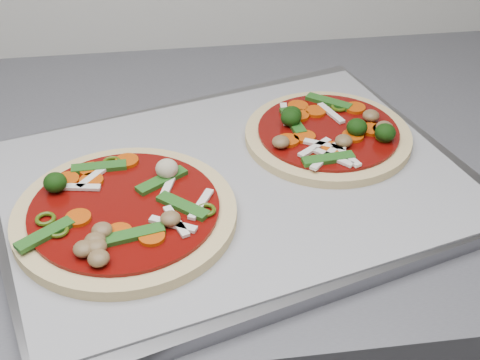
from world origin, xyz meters
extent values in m
cube|color=gray|center=(0.71, 1.23, 0.91)|extent=(0.59, 0.50, 0.02)
cube|color=#A5A4AA|center=(0.71, 1.23, 0.92)|extent=(0.55, 0.46, 0.00)
cylinder|color=#E9D082|center=(0.59, 1.18, 0.92)|extent=(0.24, 0.24, 0.01)
cylinder|color=maroon|center=(0.59, 1.18, 0.93)|extent=(0.20, 0.20, 0.00)
torus|color=#39500D|center=(0.52, 1.16, 0.94)|extent=(0.03, 0.03, 0.00)
torus|color=#39500D|center=(0.53, 1.15, 0.94)|extent=(0.02, 0.02, 0.00)
cylinder|color=#CE4300|center=(0.56, 1.22, 0.94)|extent=(0.03, 0.03, 0.00)
cylinder|color=#CE4300|center=(0.62, 1.13, 0.94)|extent=(0.03, 0.03, 0.00)
ellipsoid|color=brown|center=(0.57, 1.14, 0.94)|extent=(0.03, 0.03, 0.01)
ellipsoid|color=brown|center=(0.57, 1.10, 0.94)|extent=(0.02, 0.02, 0.01)
ellipsoid|color=brown|center=(0.56, 1.11, 0.94)|extent=(0.03, 0.03, 0.01)
ellipsoid|color=brown|center=(0.64, 1.14, 0.94)|extent=(0.03, 0.03, 0.01)
cylinder|color=#CE4300|center=(0.55, 1.16, 0.94)|extent=(0.03, 0.03, 0.00)
cylinder|color=#CE4300|center=(0.56, 1.24, 0.94)|extent=(0.03, 0.03, 0.00)
cube|color=white|center=(0.64, 1.20, 0.94)|extent=(0.02, 0.05, 0.00)
cube|color=white|center=(0.54, 1.21, 0.94)|extent=(0.05, 0.02, 0.00)
ellipsoid|color=#15380B|center=(0.52, 1.21, 0.94)|extent=(0.03, 0.03, 0.02)
cylinder|color=#CE4300|center=(0.53, 1.23, 0.94)|extent=(0.03, 0.03, 0.00)
ellipsoid|color=#C1B895|center=(0.64, 1.22, 0.94)|extent=(0.03, 0.03, 0.02)
cube|color=white|center=(0.64, 1.14, 0.94)|extent=(0.02, 0.05, 0.00)
cube|color=#2D6C21|center=(0.63, 1.21, 0.94)|extent=(0.06, 0.04, 0.00)
ellipsoid|color=brown|center=(0.57, 1.11, 0.94)|extent=(0.02, 0.02, 0.01)
cube|color=#2D6C21|center=(0.65, 1.17, 0.94)|extent=(0.05, 0.05, 0.00)
torus|color=#39500D|center=(0.58, 1.25, 0.94)|extent=(0.03, 0.03, 0.00)
torus|color=#39500D|center=(0.67, 1.16, 0.94)|extent=(0.02, 0.02, 0.00)
cylinder|color=#CE4300|center=(0.60, 1.25, 0.94)|extent=(0.03, 0.03, 0.00)
cube|color=white|center=(0.56, 1.23, 0.94)|extent=(0.04, 0.04, 0.00)
ellipsoid|color=brown|center=(0.57, 1.12, 0.94)|extent=(0.03, 0.03, 0.01)
cube|color=white|center=(0.64, 1.14, 0.94)|extent=(0.05, 0.03, 0.00)
cylinder|color=#CE4300|center=(0.59, 1.14, 0.94)|extent=(0.03, 0.03, 0.00)
cube|color=#2D6C21|center=(0.57, 1.24, 0.94)|extent=(0.06, 0.02, 0.00)
cube|color=#2D6C21|center=(0.52, 1.14, 0.94)|extent=(0.05, 0.05, 0.00)
cube|color=white|center=(0.67, 1.17, 0.94)|extent=(0.03, 0.05, 0.00)
cube|color=#2D6C21|center=(0.60, 1.13, 0.94)|extent=(0.06, 0.03, 0.00)
cylinder|color=#E9D082|center=(0.83, 1.29, 0.92)|extent=(0.24, 0.24, 0.01)
cylinder|color=maroon|center=(0.83, 1.29, 0.93)|extent=(0.21, 0.21, 0.00)
ellipsoid|color=brown|center=(0.84, 1.26, 0.94)|extent=(0.03, 0.03, 0.01)
cube|color=#2D6C21|center=(0.81, 1.23, 0.93)|extent=(0.06, 0.02, 0.00)
ellipsoid|color=brown|center=(0.77, 1.26, 0.94)|extent=(0.02, 0.02, 0.01)
cylinder|color=#CE4300|center=(0.80, 1.35, 0.93)|extent=(0.04, 0.04, 0.00)
ellipsoid|color=brown|center=(0.89, 1.28, 0.94)|extent=(0.03, 0.03, 0.01)
cube|color=white|center=(0.82, 1.23, 0.93)|extent=(0.04, 0.04, 0.00)
torus|color=#39500D|center=(0.85, 1.34, 0.93)|extent=(0.03, 0.03, 0.00)
cylinder|color=#CE4300|center=(0.85, 1.27, 0.93)|extent=(0.03, 0.03, 0.00)
cube|color=white|center=(0.80, 1.25, 0.93)|extent=(0.04, 0.03, 0.00)
torus|color=#39500D|center=(0.89, 1.26, 0.93)|extent=(0.03, 0.03, 0.00)
cylinder|color=#CE4300|center=(0.82, 1.25, 0.93)|extent=(0.03, 0.03, 0.00)
cube|color=#2D6C21|center=(0.79, 1.31, 0.93)|extent=(0.02, 0.06, 0.00)
cube|color=white|center=(0.81, 1.23, 0.93)|extent=(0.04, 0.04, 0.00)
cube|color=white|center=(0.83, 1.23, 0.93)|extent=(0.02, 0.05, 0.00)
cylinder|color=#CE4300|center=(0.80, 1.32, 0.93)|extent=(0.03, 0.03, 0.00)
cylinder|color=#CE4300|center=(0.87, 1.33, 0.93)|extent=(0.03, 0.03, 0.00)
cube|color=#2D6C21|center=(0.84, 1.35, 0.93)|extent=(0.05, 0.05, 0.00)
ellipsoid|color=brown|center=(0.88, 1.30, 0.94)|extent=(0.02, 0.02, 0.01)
cylinder|color=#CE4300|center=(0.78, 1.27, 0.93)|extent=(0.03, 0.03, 0.00)
cylinder|color=#CE4300|center=(0.82, 1.33, 0.93)|extent=(0.03, 0.03, 0.00)
cube|color=white|center=(0.78, 1.33, 0.93)|extent=(0.01, 0.05, 0.00)
cube|color=white|center=(0.81, 1.26, 0.93)|extent=(0.05, 0.03, 0.00)
cube|color=white|center=(0.84, 1.32, 0.93)|extent=(0.02, 0.05, 0.00)
ellipsoid|color=#15380B|center=(0.79, 1.31, 0.94)|extent=(0.03, 0.03, 0.02)
cylinder|color=#CE4300|center=(0.89, 1.28, 0.93)|extent=(0.03, 0.03, 0.00)
ellipsoid|color=#15380B|center=(0.79, 1.31, 0.94)|extent=(0.03, 0.03, 0.02)
cylinder|color=#CE4300|center=(0.80, 1.28, 0.93)|extent=(0.03, 0.03, 0.00)
ellipsoid|color=#15380B|center=(0.86, 1.28, 0.94)|extent=(0.03, 0.03, 0.02)
ellipsoid|color=#15380B|center=(0.88, 1.26, 0.94)|extent=(0.03, 0.03, 0.02)
cylinder|color=#CE4300|center=(0.88, 1.28, 0.93)|extent=(0.03, 0.03, 0.00)
camera|label=1|loc=(0.64, 0.65, 1.35)|focal=50.00mm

